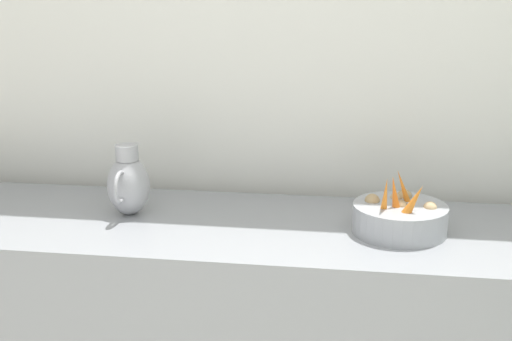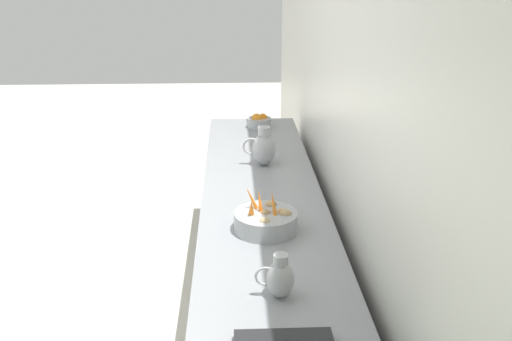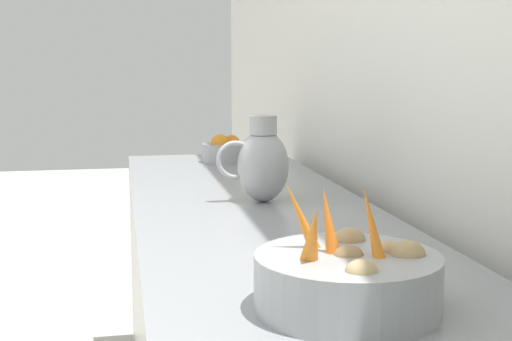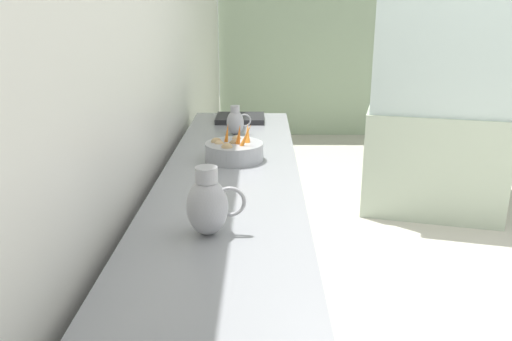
{
  "view_description": "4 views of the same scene",
  "coord_description": "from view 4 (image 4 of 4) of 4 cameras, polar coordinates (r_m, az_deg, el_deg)",
  "views": [
    {
      "loc": [
        0.63,
        0.1,
        1.67
      ],
      "look_at": [
        -1.48,
        -0.2,
        1.07
      ],
      "focal_mm": 47.02,
      "sensor_mm": 36.0,
      "label": 1
    },
    {
      "loc": [
        -1.33,
        2.76,
        2.13
      ],
      "look_at": [
        -1.45,
        0.02,
        1.1
      ],
      "focal_mm": 39.74,
      "sensor_mm": 36.0,
      "label": 2
    },
    {
      "loc": [
        -1.13,
        1.35,
        1.28
      ],
      "look_at": [
        -1.42,
        -0.15,
        1.05
      ],
      "focal_mm": 50.0,
      "sensor_mm": 36.0,
      "label": 3
    },
    {
      "loc": [
        -1.34,
        -2.4,
        1.67
      ],
      "look_at": [
        -1.37,
        -0.16,
        0.96
      ],
      "focal_mm": 36.75,
      "sensor_mm": 36.0,
      "label": 4
    }
  ],
  "objects": [
    {
      "name": "counter_sink_basin",
      "position": [
        3.74,
        -1.74,
        5.71
      ],
      "size": [
        0.34,
        0.3,
        0.04
      ],
      "primitive_type": "cube",
      "color": "#232326",
      "rests_on": "prep_counter"
    },
    {
      "name": "metal_pitcher_tall",
      "position": [
        1.88,
        -5.24,
        -3.69
      ],
      "size": [
        0.21,
        0.15,
        0.25
      ],
      "color": "#A3A3A8",
      "rests_on": "prep_counter"
    },
    {
      "name": "prep_counter",
      "position": [
        2.59,
        -2.93,
        -10.76
      ],
      "size": [
        0.68,
        3.31,
        0.88
      ],
      "primitive_type": "cube",
      "color": "gray",
      "rests_on": "ground_plane"
    },
    {
      "name": "tile_wall_left",
      "position": [
        2.85,
        -12.0,
        13.83
      ],
      "size": [
        0.1,
        7.96,
        3.0
      ],
      "primitive_type": "cube",
      "color": "white",
      "rests_on": "ground_plane"
    },
    {
      "name": "metal_pitcher_short",
      "position": [
        3.33,
        -2.24,
        5.35
      ],
      "size": [
        0.16,
        0.11,
        0.18
      ],
      "color": "#A3A3A8",
      "rests_on": "prep_counter"
    },
    {
      "name": "vegetable_colander",
      "position": [
        2.78,
        -2.4,
        2.16
      ],
      "size": [
        0.31,
        0.31,
        0.21
      ],
      "color": "#9EA0A5",
      "rests_on": "prep_counter"
    },
    {
      "name": "glass_block_booth",
      "position": [
        4.72,
        19.25,
        9.01
      ],
      "size": [
        1.43,
        1.5,
        2.11
      ],
      "color": "#B7C6AD",
      "rests_on": "ground_plane"
    }
  ]
}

